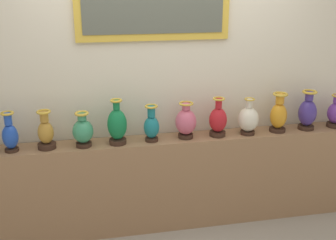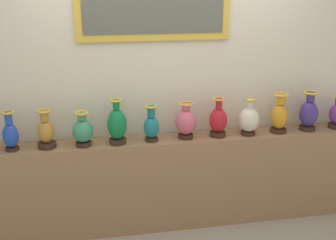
{
  "view_description": "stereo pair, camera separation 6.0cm",
  "coord_description": "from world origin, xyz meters",
  "views": [
    {
      "loc": [
        -0.66,
        -3.3,
        2.18
      ],
      "look_at": [
        0.0,
        0.0,
        1.04
      ],
      "focal_mm": 43.33,
      "sensor_mm": 36.0,
      "label": 1
    },
    {
      "loc": [
        -0.6,
        -3.31,
        2.18
      ],
      "look_at": [
        0.0,
        0.0,
        1.04
      ],
      "focal_mm": 43.33,
      "sensor_mm": 36.0,
      "label": 2
    }
  ],
  "objects": [
    {
      "name": "display_shelf",
      "position": [
        0.0,
        0.0,
        0.44
      ],
      "size": [
        3.74,
        0.28,
        0.87
      ],
      "primitive_type": "cube",
      "color": "#99704C",
      "rests_on": "ground_plane"
    },
    {
      "name": "vase_emerald",
      "position": [
        -0.45,
        -0.03,
        1.04
      ],
      "size": [
        0.17,
        0.17,
        0.4
      ],
      "color": "#382319",
      "rests_on": "display_shelf"
    },
    {
      "name": "vase_ivory",
      "position": [
        0.74,
        -0.03,
        1.01
      ],
      "size": [
        0.19,
        0.19,
        0.34
      ],
      "color": "#382319",
      "rests_on": "display_shelf"
    },
    {
      "name": "back_wall",
      "position": [
        -0.0,
        0.2,
        1.37
      ],
      "size": [
        6.0,
        0.14,
        2.71
      ],
      "color": "beige",
      "rests_on": "ground_plane"
    },
    {
      "name": "vase_crimson",
      "position": [
        0.45,
        -0.02,
        1.02
      ],
      "size": [
        0.16,
        0.16,
        0.36
      ],
      "color": "#382319",
      "rests_on": "display_shelf"
    },
    {
      "name": "vase_amber",
      "position": [
        1.04,
        -0.02,
        1.03
      ],
      "size": [
        0.15,
        0.15,
        0.37
      ],
      "color": "#382319",
      "rests_on": "display_shelf"
    },
    {
      "name": "vase_indigo",
      "position": [
        1.33,
        -0.02,
        1.04
      ],
      "size": [
        0.17,
        0.17,
        0.37
      ],
      "color": "#382319",
      "rests_on": "display_shelf"
    },
    {
      "name": "ground_plane",
      "position": [
        0.0,
        0.0,
        0.0
      ],
      "size": [
        12.0,
        12.0,
        0.0
      ],
      "primitive_type": "plane",
      "color": "gray"
    },
    {
      "name": "vase_sapphire",
      "position": [
        -1.32,
        -0.03,
        1.01
      ],
      "size": [
        0.13,
        0.13,
        0.34
      ],
      "color": "#382319",
      "rests_on": "display_shelf"
    },
    {
      "name": "vase_jade",
      "position": [
        -0.74,
        -0.04,
        1.01
      ],
      "size": [
        0.17,
        0.17,
        0.3
      ],
      "color": "#382319",
      "rests_on": "display_shelf"
    },
    {
      "name": "vase_ochre",
      "position": [
        -1.04,
        -0.02,
        1.01
      ],
      "size": [
        0.15,
        0.15,
        0.33
      ],
      "color": "#382319",
      "rests_on": "display_shelf"
    },
    {
      "name": "vase_violet",
      "position": [
        1.63,
        -0.01,
        1.01
      ],
      "size": [
        0.16,
        0.16,
        0.32
      ],
      "color": "#382319",
      "rests_on": "display_shelf"
    },
    {
      "name": "vase_rose",
      "position": [
        0.16,
        -0.02,
        1.02
      ],
      "size": [
        0.19,
        0.19,
        0.33
      ],
      "color": "#382319",
      "rests_on": "display_shelf"
    },
    {
      "name": "vase_teal",
      "position": [
        -0.15,
        -0.03,
        1.01
      ],
      "size": [
        0.14,
        0.14,
        0.33
      ],
      "color": "#382319",
      "rests_on": "display_shelf"
    }
  ]
}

